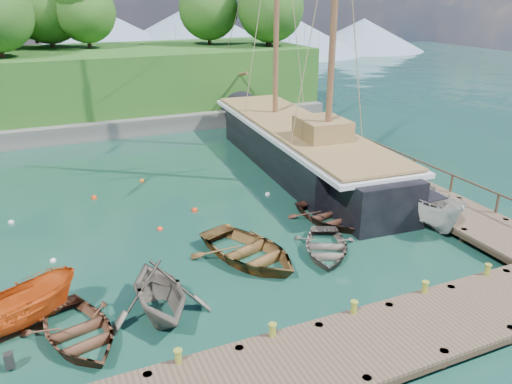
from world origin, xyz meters
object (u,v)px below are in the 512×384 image
rowboat_4 (327,222)px  cabin_boat_white (423,222)px  rowboat_3 (325,253)px  rowboat_1 (161,314)px  motorboat_orange (15,331)px  schooner (298,148)px  rowboat_2 (249,260)px  rowboat_0 (80,340)px

rowboat_4 → cabin_boat_white: cabin_boat_white is taller
rowboat_3 → rowboat_4: bearing=84.9°
rowboat_1 → motorboat_orange: size_ratio=0.92×
motorboat_orange → cabin_boat_white: size_ratio=0.85×
rowboat_4 → motorboat_orange: motorboat_orange is taller
motorboat_orange → schooner: bearing=-73.4°
rowboat_2 → motorboat_orange: bearing=168.6°
motorboat_orange → cabin_boat_white: (18.43, 1.25, 0.00)m
rowboat_2 → rowboat_1: bearing=-171.5°
rowboat_0 → motorboat_orange: bearing=130.5°
rowboat_2 → rowboat_3: 3.36m
motorboat_orange → cabin_boat_white: 18.47m
rowboat_1 → rowboat_0: bearing=-175.4°
motorboat_orange → rowboat_4: bearing=-95.1°
motorboat_orange → rowboat_2: bearing=-100.0°
rowboat_4 → motorboat_orange: bearing=-175.3°
rowboat_4 → schooner: (2.81, 8.38, 1.15)m
schooner → rowboat_2: bearing=-123.1°
rowboat_1 → schooner: schooner is taller
rowboat_0 → rowboat_1: size_ratio=1.03×
rowboat_0 → rowboat_4: size_ratio=1.04×
cabin_boat_white → rowboat_1: bearing=-161.9°
rowboat_0 → motorboat_orange: motorboat_orange is taller
rowboat_0 → schooner: schooner is taller
rowboat_2 → cabin_boat_white: (9.38, 0.02, 0.00)m
rowboat_0 → rowboat_2: bearing=6.2°
rowboat_3 → rowboat_4: (1.77, 2.76, 0.00)m
rowboat_2 → rowboat_4: size_ratio=1.27×
rowboat_0 → rowboat_1: 2.78m
rowboat_0 → rowboat_4: 12.99m
rowboat_0 → rowboat_2: 7.59m
rowboat_1 → cabin_boat_white: bearing=7.8°
rowboat_2 → rowboat_4: rowboat_2 is taller
rowboat_2 → schooner: 13.03m
rowboat_3 → schooner: (4.59, 11.13, 1.15)m
rowboat_0 → rowboat_3: rowboat_0 is taller
rowboat_1 → rowboat_4: bearing=22.5°
rowboat_3 → cabin_boat_white: (6.12, 0.83, 0.00)m
rowboat_2 → rowboat_4: bearing=2.0°
rowboat_0 → rowboat_4: rowboat_0 is taller
rowboat_3 → schooner: bearing=95.3°
rowboat_0 → motorboat_orange: size_ratio=0.95×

